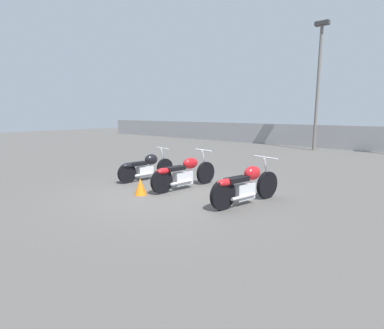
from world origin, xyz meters
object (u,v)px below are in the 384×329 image
Objects in this scene: light_pole_right at (319,75)px; motorcycle_slot_0 at (146,167)px; motorcycle_slot_2 at (245,185)px; traffic_cone_near at (140,186)px; motorcycle_slot_1 at (184,173)px.

light_pole_right is 3.40× the size of motorcycle_slot_0.
motorcycle_slot_2 is 4.86× the size of traffic_cone_near.
motorcycle_slot_0 is 0.95× the size of motorcycle_slot_2.
motorcycle_slot_0 reaches higher than traffic_cone_near.
motorcycle_slot_2 is at bearing 3.29° from motorcycle_slot_0.
motorcycle_slot_2 reaches higher than traffic_cone_near.
motorcycle_slot_0 is (-1.41, -10.96, -3.61)m from light_pole_right.
light_pole_right reaches higher than motorcycle_slot_2.
motorcycle_slot_1 is at bearing 4.47° from motorcycle_slot_0.
traffic_cone_near is at bearing -90.93° from light_pole_right.
motorcycle_slot_2 is 2.62m from traffic_cone_near.
traffic_cone_near is (-0.20, -12.20, -3.80)m from light_pole_right.
motorcycle_slot_1 reaches higher than traffic_cone_near.
light_pole_right reaches higher than traffic_cone_near.
motorcycle_slot_2 reaches higher than motorcycle_slot_1.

